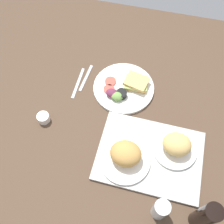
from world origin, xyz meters
The scene contains 10 objects.
ground_plane centered at (0.00, 0.00, -1.50)cm, with size 190.00×150.00×3.00cm, color #4C3828.
serving_tray centered at (-18.59, 18.48, 0.80)cm, with size 45.00×33.00×1.60cm, color #B2B2AD.
bread_plate_near centered at (-28.54, 13.39, 5.55)cm, with size 19.26×19.26×9.69cm.
bread_plate_far centered at (-8.53, 22.85, 5.78)cm, with size 21.69×21.69×10.38cm.
plate_with_salad centered at (-0.35, -13.14, 1.64)cm, with size 30.24×30.24×5.40cm.
drinking_glass centered at (-25.77, 40.56, 5.92)cm, with size 6.02×6.02×11.83cm, color silver.
soda_bottle centered at (-40.73, 40.13, 10.87)cm, with size 6.40×6.40×21.74cm, color black.
espresso_cup centered at (32.44, 12.46, 2.00)cm, with size 5.60×5.60×4.00cm, color silver.
fork centered at (20.30, -15.55, 0.25)cm, with size 17.00×1.40×0.50cm, color #B7B7BC.
knife centered at (23.30, -11.55, 0.25)cm, with size 19.00×1.40×0.50cm, color #B7B7BC.
Camera 1 is at (-11.86, 60.49, 110.31)cm, focal length 42.34 mm.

